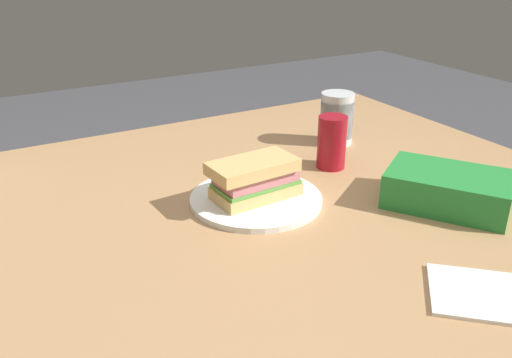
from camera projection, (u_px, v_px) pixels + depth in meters
name	position (u px, v px, depth m)	size (l,w,h in m)	color
dining_table	(238.00, 244.00, 1.10)	(1.50, 1.12, 0.73)	tan
paper_plate	(256.00, 199.00, 1.09)	(0.27, 0.27, 0.01)	white
sandwich	(255.00, 178.00, 1.06)	(0.19, 0.11, 0.08)	#DBB26B
soda_can_red	(332.00, 142.00, 1.23)	(0.07, 0.07, 0.12)	maroon
chip_bag	(447.00, 189.00, 1.06)	(0.23, 0.15, 0.07)	#268C38
plastic_cup_stack	(337.00, 118.00, 1.38)	(0.08, 0.08, 0.13)	silver
paper_napkin	(475.00, 294.00, 0.80)	(0.13, 0.13, 0.01)	white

